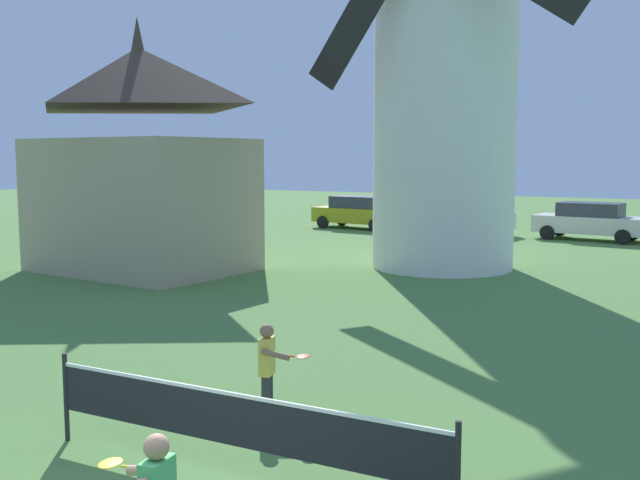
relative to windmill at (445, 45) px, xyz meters
The scene contains 7 objects.
windmill is the anchor object (origin of this frame).
tennis_net 17.22m from the windmill, 79.48° to the right, with size 5.01×0.06×1.10m.
player_far 15.36m from the windmill, 80.97° to the right, with size 0.79×0.42×1.27m.
parked_car_mustard 14.02m from the windmill, 126.78° to the left, with size 4.48×2.30×1.56m.
parked_car_silver 11.83m from the windmill, 103.62° to the left, with size 4.69×2.42×1.56m.
parked_car_cream 12.20m from the windmill, 73.32° to the left, with size 4.59×2.32×1.56m.
chapel 9.92m from the windmill, 148.81° to the right, with size 6.76×5.28×7.60m.
Camera 1 is at (4.35, -4.59, 3.50)m, focal length 41.48 mm.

